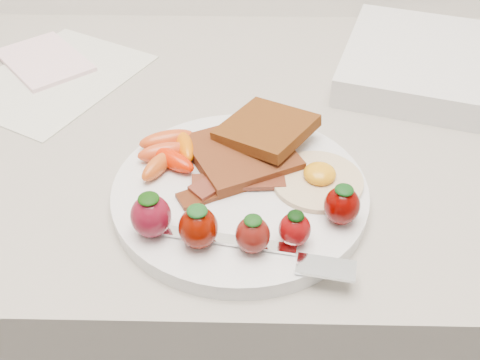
{
  "coord_description": "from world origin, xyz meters",
  "views": [
    {
      "loc": [
        0.04,
        1.08,
        1.34
      ],
      "look_at": [
        0.03,
        1.56,
        0.93
      ],
      "focal_mm": 45.0,
      "sensor_mm": 36.0,
      "label": 1
    }
  ],
  "objects": [
    {
      "name": "fork",
      "position": [
        0.06,
        1.46,
        0.92
      ],
      "size": [
        0.18,
        0.07,
        0.0
      ],
      "color": "white",
      "rests_on": "plate"
    },
    {
      "name": "paper_sheet",
      "position": [
        -0.23,
        1.8,
        0.9
      ],
      "size": [
        0.27,
        0.29,
        0.0
      ],
      "primitive_type": "cube",
      "rotation": [
        0.0,
        0.0,
        -0.49
      ],
      "color": "silver",
      "rests_on": "counter"
    },
    {
      "name": "counter",
      "position": [
        0.0,
        1.7,
        0.45
      ],
      "size": [
        2.0,
        0.6,
        0.9
      ],
      "primitive_type": "cube",
      "color": "gray",
      "rests_on": "ground"
    },
    {
      "name": "toast_upper",
      "position": [
        0.05,
        1.63,
        0.94
      ],
      "size": [
        0.13,
        0.13,
        0.02
      ],
      "primitive_type": "cube",
      "rotation": [
        0.0,
        -0.1,
        -0.6
      ],
      "color": "#411C06",
      "rests_on": "toast_lower"
    },
    {
      "name": "baby_carrots",
      "position": [
        -0.05,
        1.6,
        0.93
      ],
      "size": [
        0.07,
        0.1,
        0.02
      ],
      "color": "#CF421A",
      "rests_on": "plate"
    },
    {
      "name": "notepad",
      "position": [
        -0.26,
        1.84,
        0.91
      ],
      "size": [
        0.16,
        0.17,
        0.01
      ],
      "primitive_type": "cube",
      "rotation": [
        0.0,
        0.0,
        0.69
      ],
      "color": "#F3C9D1",
      "rests_on": "paper_sheet"
    },
    {
      "name": "appliance",
      "position": [
        0.31,
        1.81,
        0.92
      ],
      "size": [
        0.35,
        0.31,
        0.04
      ],
      "primitive_type": "cube",
      "rotation": [
        0.0,
        0.0,
        -0.3
      ],
      "color": "silver",
      "rests_on": "counter"
    },
    {
      "name": "bacon_strips",
      "position": [
        0.02,
        1.56,
        0.92
      ],
      "size": [
        0.11,
        0.09,
        0.01
      ],
      "color": "black",
      "rests_on": "plate"
    },
    {
      "name": "strawberries",
      "position": [
        0.02,
        1.49,
        0.94
      ],
      "size": [
        0.22,
        0.07,
        0.05
      ],
      "color": "maroon",
      "rests_on": "plate"
    },
    {
      "name": "plate",
      "position": [
        0.03,
        1.56,
        0.91
      ],
      "size": [
        0.27,
        0.27,
        0.02
      ],
      "primitive_type": "cylinder",
      "color": "silver",
      "rests_on": "counter"
    },
    {
      "name": "toast_lower",
      "position": [
        0.03,
        1.61,
        0.93
      ],
      "size": [
        0.14,
        0.14,
        0.01
      ],
      "primitive_type": "cube",
      "rotation": [
        0.0,
        0.0,
        0.46
      ],
      "color": "#381708",
      "rests_on": "plate"
    },
    {
      "name": "fried_egg",
      "position": [
        0.11,
        1.57,
        0.92
      ],
      "size": [
        0.13,
        0.13,
        0.02
      ],
      "color": "#EEE4CD",
      "rests_on": "plate"
    }
  ]
}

